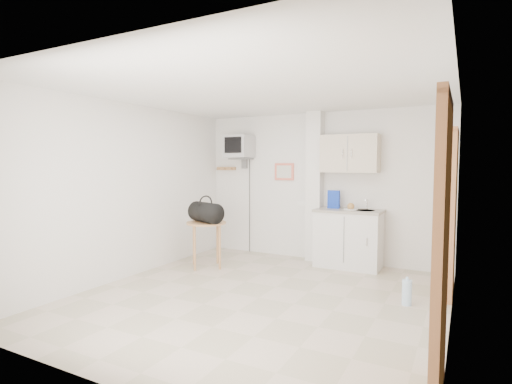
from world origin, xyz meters
The scene contains 7 objects.
ground centered at (0.00, 0.00, 0.00)m, with size 4.50×4.50×0.00m, color #C5B29E.
room_envelope centered at (0.24, 0.09, 1.54)m, with size 4.24×4.54×2.55m.
kitchenette centered at (0.57, 2.00, 0.80)m, with size 1.03×0.58×2.10m.
crt_television centered at (-1.45, 2.02, 1.94)m, with size 0.44×0.45×2.15m.
round_table centered at (-1.42, 0.93, 0.62)m, with size 0.62×0.62×0.72m.
duffel_bag centered at (-1.39, 0.88, 0.88)m, with size 0.65×0.51×0.42m.
water_bottle centered at (1.63, 0.59, 0.15)m, with size 0.11×0.11×0.33m.
Camera 1 is at (2.20, -4.24, 1.63)m, focal length 28.00 mm.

